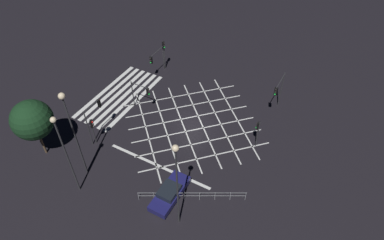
{
  "coord_description": "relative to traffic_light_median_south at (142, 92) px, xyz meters",
  "views": [
    {
      "loc": [
        23.64,
        12.93,
        26.17
      ],
      "look_at": [
        0.0,
        0.0,
        0.53
      ],
      "focal_mm": 32.0,
      "sensor_mm": 36.0,
      "label": 1
    }
  ],
  "objects": [
    {
      "name": "traffic_light_sw_cross",
      "position": [
        -7.86,
        -2.07,
        0.4
      ],
      "size": [
        0.36,
        0.39,
        4.13
      ],
      "rotation": [
        0.0,
        0.0,
        1.57
      ],
      "color": "#2D2D30",
      "rests_on": "ground_plane"
    },
    {
      "name": "pedestrian_railing",
      "position": [
        8.01,
        10.7,
        -1.88
      ],
      "size": [
        4.59,
        8.35,
        1.05
      ],
      "rotation": [
        0.0,
        0.0,
        2.07
      ],
      "color": "#9EA0A5",
      "rests_on": "ground_plane"
    },
    {
      "name": "traffic_light_sw_main",
      "position": [
        -6.29,
        -2.08,
        0.16
      ],
      "size": [
        3.23,
        0.36,
        3.63
      ],
      "color": "#2D2D30",
      "rests_on": "ground_plane"
    },
    {
      "name": "traffic_light_se_cross",
      "position": [
        6.72,
        -1.23,
        -0.2
      ],
      "size": [
        0.36,
        0.39,
        3.29
      ],
      "rotation": [
        0.0,
        0.0,
        1.57
      ],
      "color": "#2D2D30",
      "rests_on": "ground_plane"
    },
    {
      "name": "waiting_car",
      "position": [
        8.72,
        8.83,
        -1.93
      ],
      "size": [
        4.61,
        1.76,
        1.3
      ],
      "rotation": [
        0.0,
        0.0,
        3.14
      ],
      "color": "#191951",
      "rests_on": "ground_plane"
    },
    {
      "name": "traffic_light_median_north",
      "position": [
        -0.8,
        13.24,
        -0.19
      ],
      "size": [
        0.36,
        0.39,
        3.3
      ],
      "rotation": [
        0.0,
        0.0,
        -1.57
      ],
      "color": "#2D2D30",
      "rests_on": "ground_plane"
    },
    {
      "name": "ground_plane",
      "position": [
        -0.54,
        6.02,
        -2.55
      ],
      "size": [
        200.0,
        200.0,
        0.0
      ],
      "primitive_type": "plane",
      "color": "black"
    },
    {
      "name": "street_lamp_far",
      "position": [
        10.43,
        10.77,
        4.02
      ],
      "size": [
        0.51,
        0.51,
        9.55
      ],
      "color": "#2D2D30",
      "rests_on": "ground_plane"
    },
    {
      "name": "street_lamp_west",
      "position": [
        10.09,
        0.39,
        4.45
      ],
      "size": [
        0.57,
        0.57,
        9.66
      ],
      "color": "#2D2D30",
      "rests_on": "ground_plane"
    },
    {
      "name": "street_lamp_east",
      "position": [
        11.98,
        1.16,
        3.51
      ],
      "size": [
        0.48,
        0.48,
        9.02
      ],
      "color": "#2D2D30",
      "rests_on": "ground_plane"
    },
    {
      "name": "traffic_light_se_main",
      "position": [
        5.9,
        -1.51,
        0.8
      ],
      "size": [
        2.38,
        0.36,
        4.57
      ],
      "rotation": [
        0.0,
        0.0,
        3.14
      ],
      "color": "#2D2D30",
      "rests_on": "ground_plane"
    },
    {
      "name": "road_markings",
      "position": [
        -0.16,
        0.49,
        -2.54
      ],
      "size": [
        16.88,
        20.81,
        0.01
      ],
      "color": "silver",
      "rests_on": "ground_plane"
    },
    {
      "name": "traffic_light_nw_main",
      "position": [
        -6.57,
        13.29,
        0.83
      ],
      "size": [
        3.04,
        0.36,
        4.56
      ],
      "color": "#2D2D30",
      "rests_on": "ground_plane"
    },
    {
      "name": "traffic_light_median_south",
      "position": [
        0.0,
        0.0,
        0.0
      ],
      "size": [
        0.36,
        2.43,
        3.47
      ],
      "rotation": [
        0.0,
        0.0,
        1.57
      ],
      "color": "#2D2D30",
      "rests_on": "ground_plane"
    },
    {
      "name": "street_tree_near",
      "position": [
        10.19,
        -4.87,
        1.97
      ],
      "size": [
        3.85,
        3.85,
        6.45
      ],
      "color": "brown",
      "rests_on": "ground_plane"
    }
  ]
}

